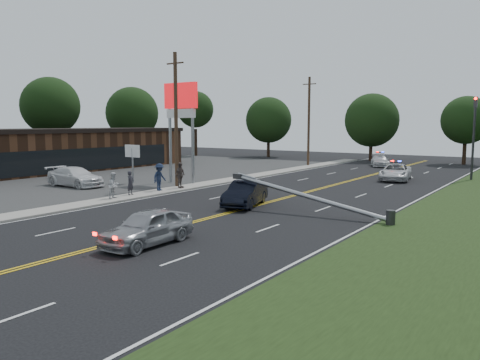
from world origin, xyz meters
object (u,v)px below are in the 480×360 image
Objects in this scene: emergency_b at (380,161)px; bystander_d at (180,175)px; pylon_sign at (181,108)px; small_sign at (132,154)px; utility_pole_mid at (176,120)px; emergency_a at (395,172)px; bystander_a at (131,183)px; bystander_c at (160,177)px; bystander_b at (114,185)px; waiting_sedan at (147,227)px; utility_pole_far at (309,121)px; parked_car at (75,177)px; crashed_sedan at (245,193)px; fallen_streetlight at (316,198)px; traffic_signal at (474,131)px.

bystander_d reaches higher than emergency_b.
small_sign is at bearing -150.26° from pylon_sign.
small_sign reaches higher than bystander_d.
utility_pole_mid is 19.09m from emergency_a.
emergency_b is at bearing -23.50° from bystander_a.
utility_pole_mid is at bearing 7.16° from bystander_c.
emergency_b is 2.62× the size of bystander_b.
waiting_sedan is (11.80, -15.24, -5.28)m from pylon_sign.
bystander_b is (-11.44, -20.67, 0.25)m from emergency_a.
small_sign is at bearing -150.68° from emergency_a.
parked_car is at bearing -104.76° from utility_pole_far.
small_sign reaches higher than parked_car.
small_sign is 0.74× the size of waiting_sedan.
bystander_a is 4.35m from bystander_d.
emergency_a is 3.17× the size of bystander_a.
emergency_a is (12.22, 13.99, -4.39)m from utility_pole_mid.
pylon_sign is 1.91× the size of waiting_sedan.
utility_pole_mid reaches higher than crashed_sedan.
small_sign is at bearing 137.83° from waiting_sedan.
small_sign is 0.33× the size of fallen_streetlight.
emergency_b is 33.40m from bystander_b.
bystander_d is at bearing -87.53° from utility_pole_far.
fallen_streetlight is 12.93m from bystander_a.
bystander_c is at bearing 173.34° from fallen_streetlight.
traffic_signal is 26.72m from bystander_c.
small_sign is at bearing 26.36° from bystander_b.
bystander_d is at bearing -131.41° from traffic_signal.
utility_pole_far reaches higher than bystander_d.
utility_pole_far is 27.45m from crashed_sedan.
utility_pole_mid is 17.45m from waiting_sedan.
crashed_sedan is at bearing -112.08° from traffic_signal.
emergency_a is (-1.17, 17.99, -0.22)m from fallen_streetlight.
waiting_sedan is 0.84× the size of emergency_a.
traffic_signal is at bearing -46.94° from bystander_c.
utility_pole_far is at bearing -16.14° from parked_car.
traffic_signal is 1.63× the size of emergency_b.
waiting_sedan is (10.50, -35.24, -4.37)m from utility_pole_far.
utility_pole_mid is at bearing -134.20° from traffic_signal.
crashed_sedan is 29.89m from emergency_b.
utility_pole_mid is 4.78m from bystander_c.
parked_car is 7.43m from bystander_a.
bystander_d is (-12.41, 3.26, 0.14)m from fallen_streetlight.
traffic_signal is 28.83m from bystander_a.
pylon_sign reaches higher than bystander_b.
parked_car is at bearing 57.13° from bystander_b.
small_sign reaches higher than emergency_a.
utility_pole_far is (-13.39, 26.00, 4.17)m from fallen_streetlight.
small_sign is 4.77m from parked_car.
fallen_streetlight reaches higher than parked_car.
emergency_a reaches higher than emergency_b.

